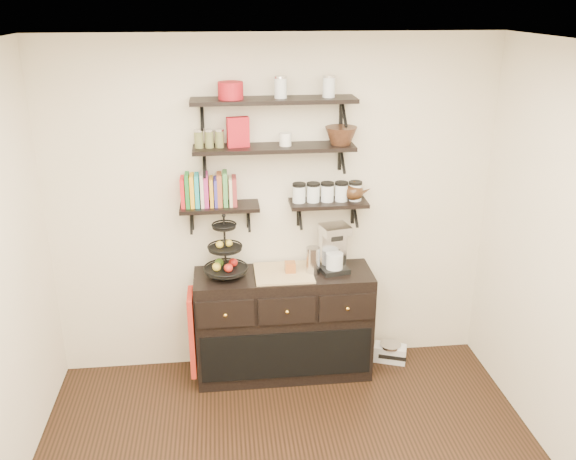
{
  "coord_description": "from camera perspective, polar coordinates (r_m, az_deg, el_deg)",
  "views": [
    {
      "loc": [
        -0.39,
        -2.79,
        2.94
      ],
      "look_at": [
        0.05,
        1.15,
        1.41
      ],
      "focal_mm": 38.0,
      "sensor_mm": 36.0,
      "label": 1
    }
  ],
  "objects": [
    {
      "name": "coffee_maker",
      "position": [
        4.79,
        4.3,
        -1.74
      ],
      "size": [
        0.25,
        0.24,
        0.39
      ],
      "rotation": [
        0.0,
        0.0,
        0.21
      ],
      "color": "black",
      "rests_on": "sideboard"
    },
    {
      "name": "teapot",
      "position": [
        4.75,
        6.19,
        3.68
      ],
      "size": [
        0.21,
        0.16,
        0.15
      ],
      "primitive_type": null,
      "rotation": [
        0.0,
        0.0,
        -0.06
      ],
      "color": "#361F10",
      "rests_on": "shelf_low_right"
    },
    {
      "name": "shelf_low_left",
      "position": [
        4.68,
        -6.41,
        2.1
      ],
      "size": [
        0.6,
        0.25,
        0.23
      ],
      "color": "black",
      "rests_on": "back_wall"
    },
    {
      "name": "fruit_stand",
      "position": [
        4.7,
        -5.85,
        -2.46
      ],
      "size": [
        0.34,
        0.34,
        0.49
      ],
      "rotation": [
        0.0,
        0.0,
        -0.16
      ],
      "color": "black",
      "rests_on": "sideboard"
    },
    {
      "name": "ceiling",
      "position": [
        2.83,
        1.65,
        16.24
      ],
      "size": [
        3.5,
        3.5,
        0.02
      ],
      "primitive_type": "cube",
      "color": "white",
      "rests_on": "back_wall"
    },
    {
      "name": "cookbooks",
      "position": [
        4.63,
        -7.13,
        3.67
      ],
      "size": [
        0.43,
        0.15,
        0.26
      ],
      "color": "red",
      "rests_on": "shelf_low_left"
    },
    {
      "name": "shelf_low_right",
      "position": [
        4.75,
        3.78,
        2.48
      ],
      "size": [
        0.6,
        0.25,
        0.23
      ],
      "color": "black",
      "rests_on": "back_wall"
    },
    {
      "name": "radio",
      "position": [
        5.4,
        9.53,
        -11.22
      ],
      "size": [
        0.3,
        0.23,
        0.16
      ],
      "rotation": [
        0.0,
        0.0,
        -0.36
      ],
      "color": "silver",
      "rests_on": "floor"
    },
    {
      "name": "apron",
      "position": [
        4.88,
        -8.95,
        -9.42
      ],
      "size": [
        0.04,
        0.29,
        0.67
      ],
      "primitive_type": "cube",
      "color": "#9A2310",
      "rests_on": "sideboard"
    },
    {
      "name": "glass_canisters",
      "position": [
        4.72,
        3.69,
        3.47
      ],
      "size": [
        0.54,
        0.1,
        0.13
      ],
      "color": "silver",
      "rests_on": "shelf_low_right"
    },
    {
      "name": "walnut_bowl",
      "position": [
        4.6,
        4.97,
        8.79
      ],
      "size": [
        0.24,
        0.24,
        0.13
      ],
      "primitive_type": null,
      "color": "black",
      "rests_on": "shelf_mid"
    },
    {
      "name": "back_wall",
      "position": [
        4.83,
        -1.4,
        1.87
      ],
      "size": [
        3.5,
        0.02,
        2.7
      ],
      "primitive_type": "cube",
      "color": "white",
      "rests_on": "ground"
    },
    {
      "name": "red_pot",
      "position": [
        4.46,
        -5.39,
        12.88
      ],
      "size": [
        0.18,
        0.18,
        0.12
      ],
      "primitive_type": "cylinder",
      "color": "#A9131D",
      "rests_on": "shelf_top"
    },
    {
      "name": "shelf_mid",
      "position": [
        4.56,
        -1.31,
        7.66
      ],
      "size": [
        1.2,
        0.27,
        0.23
      ],
      "color": "black",
      "rests_on": "back_wall"
    },
    {
      "name": "ramekins",
      "position": [
        4.54,
        -0.24,
        8.49
      ],
      "size": [
        0.09,
        0.09,
        0.1
      ],
      "primitive_type": "cylinder",
      "color": "white",
      "rests_on": "shelf_mid"
    },
    {
      "name": "recipe_box",
      "position": [
        4.51,
        -4.7,
        9.12
      ],
      "size": [
        0.17,
        0.08,
        0.22
      ],
      "primitive_type": "cube",
      "rotation": [
        0.0,
        0.0,
        0.16
      ],
      "color": "#A9131D",
      "rests_on": "shelf_mid"
    },
    {
      "name": "sideboard",
      "position": [
        5.0,
        -0.41,
        -8.77
      ],
      "size": [
        1.4,
        0.5,
        0.92
      ],
      "color": "black",
      "rests_on": "floor"
    },
    {
      "name": "thermal_carafe",
      "position": [
        4.75,
        2.35,
        -2.88
      ],
      "size": [
        0.11,
        0.11,
        0.22
      ],
      "primitive_type": "cylinder",
      "color": "silver",
      "rests_on": "sideboard"
    },
    {
      "name": "shelf_top",
      "position": [
        4.49,
        -1.34,
        12.01
      ],
      "size": [
        1.2,
        0.27,
        0.23
      ],
      "color": "black",
      "rests_on": "back_wall"
    },
    {
      "name": "candle",
      "position": [
        4.77,
        0.2,
        -3.48
      ],
      "size": [
        0.08,
        0.08,
        0.08
      ],
      "primitive_type": "cube",
      "color": "#9D5424",
      "rests_on": "sideboard"
    }
  ]
}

